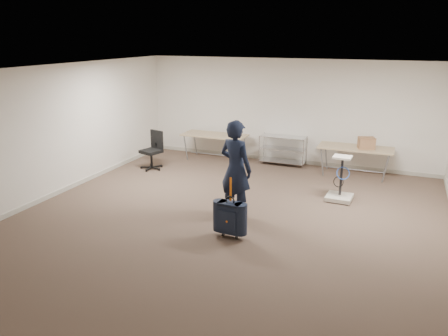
% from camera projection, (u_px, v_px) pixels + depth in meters
% --- Properties ---
extents(ground, '(9.00, 9.00, 0.00)m').
position_uv_depth(ground, '(224.00, 224.00, 8.15)').
color(ground, '#48352B').
rests_on(ground, ground).
extents(room_shell, '(8.00, 9.00, 9.00)m').
position_uv_depth(room_shell, '(248.00, 197.00, 9.36)').
color(room_shell, silver).
rests_on(room_shell, ground).
extents(folding_table_left, '(1.80, 0.75, 0.73)m').
position_uv_depth(folding_table_left, '(214.00, 136.00, 12.14)').
color(folding_table_left, tan).
rests_on(folding_table_left, ground).
extents(folding_table_right, '(1.80, 0.75, 0.73)m').
position_uv_depth(folding_table_right, '(356.00, 149.00, 10.76)').
color(folding_table_right, tan).
rests_on(folding_table_right, ground).
extents(wire_shelf, '(1.22, 0.47, 0.80)m').
position_uv_depth(wire_shelf, '(283.00, 149.00, 11.74)').
color(wire_shelf, silver).
rests_on(wire_shelf, ground).
extents(person, '(0.79, 0.63, 1.89)m').
position_uv_depth(person, '(236.00, 169.00, 8.28)').
color(person, black).
rests_on(person, ground).
extents(suitcase, '(0.41, 0.25, 1.09)m').
position_uv_depth(suitcase, '(230.00, 218.00, 7.50)').
color(suitcase, black).
rests_on(suitcase, ground).
extents(office_chair, '(0.60, 0.60, 1.00)m').
position_uv_depth(office_chair, '(153.00, 157.00, 11.45)').
color(office_chair, black).
rests_on(office_chair, ground).
extents(equipment_cart, '(0.55, 0.55, 0.97)m').
position_uv_depth(equipment_cart, '(340.00, 189.00, 9.25)').
color(equipment_cart, silver).
rests_on(equipment_cart, ground).
extents(cardboard_box, '(0.45, 0.39, 0.28)m').
position_uv_depth(cardboard_box, '(366.00, 143.00, 10.57)').
color(cardboard_box, olive).
rests_on(cardboard_box, folding_table_right).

